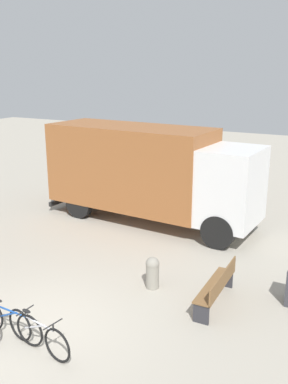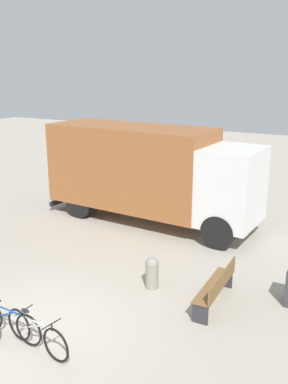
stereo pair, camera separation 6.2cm
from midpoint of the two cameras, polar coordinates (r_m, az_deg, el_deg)
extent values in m
plane|color=#A8A091|center=(9.45, -14.53, -17.25)|extent=(60.00, 60.00, 0.00)
cube|color=#99592D|center=(14.84, -1.61, 3.51)|extent=(5.86, 2.58, 2.76)
cube|color=silver|center=(13.28, 11.78, 0.75)|extent=(1.75, 2.24, 2.35)
cube|color=black|center=(16.98, -9.81, -0.73)|extent=(0.23, 2.12, 0.16)
cylinder|color=black|center=(14.48, 12.84, -2.89)|extent=(1.04, 0.34, 1.02)
cylinder|color=black|center=(12.79, 9.97, -5.29)|extent=(1.04, 0.34, 1.02)
cylinder|color=black|center=(16.82, -4.26, 0.12)|extent=(1.04, 0.34, 1.02)
cylinder|color=black|center=(15.38, -8.45, -1.54)|extent=(1.04, 0.34, 1.02)
cube|color=brown|center=(9.92, 9.52, -12.23)|extent=(0.43, 1.87, 0.04)
cube|color=brown|center=(9.79, 10.61, -11.49)|extent=(0.07, 1.86, 0.40)
cube|color=#2D2D33|center=(9.30, 7.69, -15.84)|extent=(0.34, 0.06, 0.43)
cube|color=#2D2D33|center=(10.78, 10.96, -11.28)|extent=(0.34, 0.06, 0.43)
torus|color=black|center=(8.81, -14.93, -17.35)|extent=(0.67, 0.07, 0.67)
cylinder|color=#1E4C9E|center=(9.02, -17.49, -14.77)|extent=(0.90, 0.08, 0.04)
cylinder|color=#1E4C9E|center=(9.14, -17.77, -15.28)|extent=(0.60, 0.06, 0.31)
cylinder|color=black|center=(8.69, -15.47, -15.32)|extent=(0.03, 0.03, 0.14)
cylinder|color=black|center=(8.65, -15.51, -14.92)|extent=(0.04, 0.44, 0.02)
torus|color=black|center=(9.02, -16.12, -16.61)|extent=(0.66, 0.15, 0.67)
torus|color=black|center=(8.31, -11.46, -19.38)|extent=(0.66, 0.15, 0.67)
cylinder|color=silver|center=(8.51, -14.02, -16.47)|extent=(0.90, 0.18, 0.04)
cylinder|color=silver|center=(8.63, -14.31, -16.97)|extent=(0.60, 0.13, 0.31)
cylinder|color=silver|center=(8.69, -15.30, -15.44)|extent=(0.03, 0.03, 0.11)
ellipsoid|color=black|center=(8.65, -15.34, -15.02)|extent=(0.23, 0.12, 0.05)
cylinder|color=black|center=(8.17, -11.98, -17.23)|extent=(0.03, 0.03, 0.14)
cylinder|color=black|center=(8.14, -12.01, -16.82)|extent=(0.09, 0.44, 0.02)
cylinder|color=gray|center=(10.51, 1.24, -11.10)|extent=(0.32, 0.32, 0.63)
sphere|color=gray|center=(10.37, 1.25, -9.55)|extent=(0.33, 0.33, 0.33)
camera|label=1|loc=(0.03, -89.85, 0.04)|focal=40.00mm
camera|label=2|loc=(0.03, 90.15, -0.04)|focal=40.00mm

